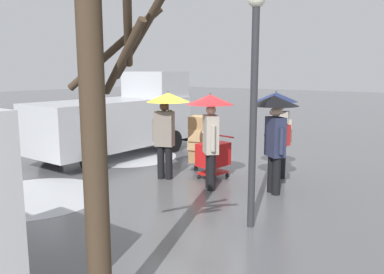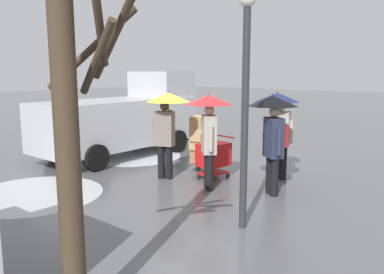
{
  "view_description": "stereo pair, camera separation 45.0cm",
  "coord_description": "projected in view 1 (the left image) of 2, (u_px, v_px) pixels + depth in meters",
  "views": [
    {
      "loc": [
        -5.8,
        7.56,
        2.61
      ],
      "look_at": [
        -0.08,
        0.3,
        1.05
      ],
      "focal_mm": 36.49,
      "sensor_mm": 36.0,
      "label": 1
    },
    {
      "loc": [
        -6.14,
        7.27,
        2.61
      ],
      "look_at": [
        -0.08,
        0.3,
        1.05
      ],
      "focal_mm": 36.49,
      "sensor_mm": 36.0,
      "label": 2
    }
  ],
  "objects": [
    {
      "name": "street_lamp",
      "position": [
        254.0,
        86.0,
        6.26
      ],
      "size": [
        0.28,
        0.28,
        3.86
      ],
      "color": "#2D2D33",
      "rests_on": "ground"
    },
    {
      "name": "slush_patch_far_side",
      "position": [
        34.0,
        197.0,
        8.21
      ],
      "size": [
        2.89,
        2.89,
        0.01
      ],
      "primitive_type": "cylinder",
      "color": "silver",
      "rests_on": "ground"
    },
    {
      "name": "pedestrian_white_side",
      "position": [
        210.0,
        119.0,
        8.57
      ],
      "size": [
        1.04,
        1.04,
        2.15
      ],
      "color": "black",
      "rests_on": "ground"
    },
    {
      "name": "slush_patch_under_van",
      "position": [
        129.0,
        156.0,
        12.11
      ],
      "size": [
        2.92,
        2.92,
        0.01
      ],
      "primitive_type": "cylinder",
      "color": "silver",
      "rests_on": "ground"
    },
    {
      "name": "ground_plane",
      "position": [
        197.0,
        176.0,
        9.83
      ],
      "size": [
        90.0,
        90.0,
        0.0
      ],
      "primitive_type": "plane",
      "color": "#5B5B5E"
    },
    {
      "name": "pedestrian_pink_side",
      "position": [
        275.0,
        121.0,
        8.25
      ],
      "size": [
        1.04,
        1.04,
        2.15
      ],
      "color": "black",
      "rests_on": "ground"
    },
    {
      "name": "shopping_cart_vendor",
      "position": [
        213.0,
        155.0,
        9.57
      ],
      "size": [
        0.64,
        0.87,
        1.04
      ],
      "color": "red",
      "rests_on": "ground"
    },
    {
      "name": "pedestrian_far_side",
      "position": [
        167.0,
        115.0,
        9.33
      ],
      "size": [
        1.04,
        1.04,
        2.15
      ],
      "color": "black",
      "rests_on": "ground"
    },
    {
      "name": "bare_tree_near",
      "position": [
        97.0,
        120.0,
        3.68
      ],
      "size": [
        1.4,
        0.85,
        4.13
      ],
      "color": "#423323",
      "rests_on": "ground"
    },
    {
      "name": "hand_dolly_boxes",
      "position": [
        200.0,
        139.0,
        10.25
      ],
      "size": [
        0.65,
        0.8,
        1.46
      ],
      "color": "#515156",
      "rests_on": "ground"
    },
    {
      "name": "cargo_van_parked_right",
      "position": [
        120.0,
        118.0,
        12.09
      ],
      "size": [
        2.29,
        5.38,
        2.6
      ],
      "color": "#B7BABF",
      "rests_on": "ground"
    },
    {
      "name": "pedestrian_black_side",
      "position": [
        277.0,
        114.0,
        9.43
      ],
      "size": [
        1.04,
        1.04,
        2.15
      ],
      "color": "black",
      "rests_on": "ground"
    }
  ]
}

